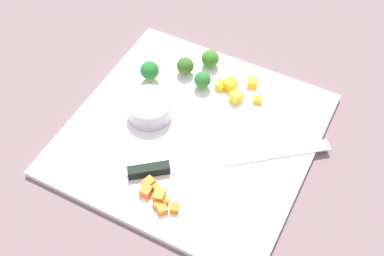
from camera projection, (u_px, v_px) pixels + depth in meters
ground_plane at (192, 136)px, 0.87m from camera, size 4.00×4.00×0.00m
cutting_board at (192, 134)px, 0.87m from camera, size 0.41×0.40×0.01m
prep_bowl at (149, 108)px, 0.87m from camera, size 0.08×0.08×0.04m
chef_knife at (198, 163)px, 0.81m from camera, size 0.28×0.22×0.02m
carrot_dice_0 at (149, 183)px, 0.79m from camera, size 0.02×0.02×0.01m
carrot_dice_1 at (146, 191)px, 0.78m from camera, size 0.02×0.02×0.01m
carrot_dice_2 at (162, 209)px, 0.76m from camera, size 0.02×0.02×0.01m
carrot_dice_3 at (157, 188)px, 0.79m from camera, size 0.02×0.02×0.01m
carrot_dice_4 at (159, 196)px, 0.77m from camera, size 0.02×0.02×0.02m
carrot_dice_5 at (165, 200)px, 0.77m from camera, size 0.01×0.01×0.01m
carrot_dice_6 at (174, 208)px, 0.76m from camera, size 0.02×0.02×0.01m
carrot_dice_7 at (158, 204)px, 0.77m from camera, size 0.01×0.01×0.01m
pepper_dice_0 at (221, 85)px, 0.92m from camera, size 0.02×0.02×0.01m
pepper_dice_1 at (230, 85)px, 0.92m from camera, size 0.02×0.03×0.02m
pepper_dice_2 at (252, 83)px, 0.92m from camera, size 0.02×0.02×0.02m
pepper_dice_3 at (236, 97)px, 0.90m from camera, size 0.02×0.03×0.02m
pepper_dice_4 at (257, 100)px, 0.90m from camera, size 0.02×0.02×0.01m
broccoli_floret_0 at (210, 59)px, 0.95m from camera, size 0.03×0.03×0.04m
broccoli_floret_1 at (185, 66)px, 0.94m from camera, size 0.03×0.03×0.04m
broccoli_floret_2 at (202, 80)px, 0.91m from camera, size 0.03×0.03×0.04m
broccoli_floret_3 at (150, 71)px, 0.92m from camera, size 0.04×0.04×0.04m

